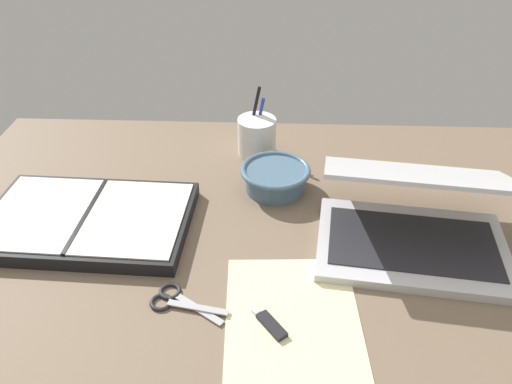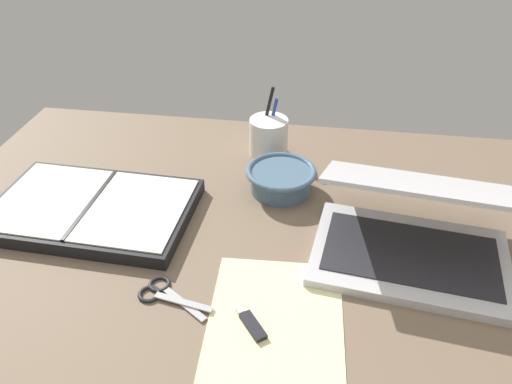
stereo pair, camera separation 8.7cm
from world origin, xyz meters
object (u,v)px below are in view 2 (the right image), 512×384
Objects in this scene: pen_cup at (269,136)px; planner at (93,209)px; bowl at (281,178)px; scissors at (162,293)px; laptop at (414,232)px.

pen_cup is 0.39× the size of planner.
bowl reaches higher than scissors.
laptop is at bearing 0.31° from planner.
laptop is 2.50× the size of bowl.
bowl is at bearing 86.37° from scissors.
laptop reaches higher than planner.
scissors is at bearing -151.20° from laptop.
bowl is 38.08cm from scissors.
planner is (-37.40, -14.86, -1.52)cm from bowl.
planner is at bearing -158.33° from bowl.
planner is at bearing -174.79° from laptop.
laptop reaches higher than bowl.
pen_cup reaches higher than bowl.
bowl is 16.27cm from pen_cup.
bowl is (-26.34, 16.92, -1.96)cm from laptop.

